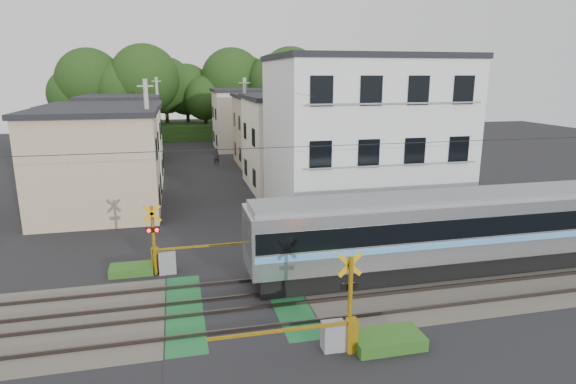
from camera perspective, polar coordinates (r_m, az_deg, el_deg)
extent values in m
plane|color=black|center=(18.25, -6.02, -13.17)|extent=(120.00, 120.00, 0.00)
cube|color=#47423A|center=(18.25, -6.02, -13.16)|extent=(120.00, 6.00, 0.00)
cube|color=black|center=(18.25, -6.02, -13.16)|extent=(5.20, 120.00, 0.00)
cube|color=#145126|center=(18.15, -12.15, -13.56)|extent=(1.30, 6.00, 0.00)
cube|color=#145126|center=(18.54, -0.05, -12.61)|extent=(1.30, 6.00, 0.00)
cube|color=#3F3833|center=(16.56, -5.15, -15.88)|extent=(120.00, 0.08, 0.14)
cube|color=#3F3833|center=(17.78, -5.81, -13.69)|extent=(120.00, 0.08, 0.14)
cube|color=#3F3833|center=(18.67, -6.23, -12.29)|extent=(120.00, 0.08, 0.14)
cube|color=#3F3833|center=(19.93, -6.74, -10.56)|extent=(120.00, 0.08, 0.14)
cube|color=black|center=(21.84, 17.22, -7.90)|extent=(15.75, 2.17, 0.82)
cube|color=black|center=(19.74, 2.40, -10.06)|extent=(2.19, 2.01, 0.55)
cube|color=black|center=(25.19, 28.62, -6.43)|extent=(2.19, 2.01, 0.55)
cube|color=silver|center=(21.32, 17.52, -3.91)|extent=(16.41, 2.55, 2.37)
cube|color=black|center=(21.24, 17.57, -3.18)|extent=(16.14, 2.59, 0.81)
cube|color=#59A0E1|center=(21.42, 17.46, -4.76)|extent=(16.24, 2.58, 0.26)
cube|color=slate|center=(20.98, 17.77, -0.54)|extent=(16.08, 2.09, 0.22)
cube|color=black|center=(18.52, -4.76, -4.81)|extent=(0.10, 2.19, 1.42)
cylinder|color=#E7A70C|center=(15.09, 7.35, -12.92)|extent=(0.14, 0.14, 3.00)
cube|color=#E7A70C|center=(14.67, 7.36, -8.56)|extent=(0.77, 0.05, 0.77)
cube|color=#E7A70C|center=(14.67, 7.36, -8.56)|extent=(0.77, 0.05, 0.77)
cube|color=black|center=(14.95, 7.27, -11.04)|extent=(0.55, 0.05, 0.20)
sphere|color=#FF0C07|center=(14.95, 6.61, -11.02)|extent=(0.16, 0.16, 0.16)
sphere|color=#FF0C07|center=(15.06, 7.77, -10.88)|extent=(0.16, 0.16, 0.16)
cube|color=gray|center=(15.43, 5.41, -16.64)|extent=(0.70, 0.50, 0.90)
cube|color=#E7A70C|center=(15.33, 7.58, -16.49)|extent=(0.30, 0.30, 1.10)
cube|color=#E7A70C|center=(14.54, -1.03, -16.13)|extent=(4.20, 0.08, 0.08)
cylinder|color=#E7A70C|center=(20.92, -15.63, -5.57)|extent=(0.14, 0.14, 3.00)
cube|color=#E7A70C|center=(20.47, -15.85, -2.49)|extent=(0.77, 0.05, 0.77)
cube|color=#E7A70C|center=(20.47, -15.85, -2.49)|extent=(0.77, 0.05, 0.77)
cube|color=black|center=(20.67, -15.72, -4.35)|extent=(0.55, 0.05, 0.20)
sphere|color=#FF0C07|center=(20.62, -16.18, -4.43)|extent=(0.16, 0.16, 0.16)
sphere|color=#FF0C07|center=(20.61, -15.29, -4.38)|extent=(0.16, 0.16, 0.16)
cube|color=gray|center=(21.26, -14.09, -8.18)|extent=(0.70, 0.50, 0.90)
cube|color=#E7A70C|center=(21.48, -15.44, -7.75)|extent=(0.30, 0.30, 1.10)
cube|color=#E7A70C|center=(21.33, -9.44, -6.29)|extent=(4.20, 0.08, 0.08)
cube|color=white|center=(27.95, 8.76, 5.91)|extent=(10.00, 8.00, 9.00)
cube|color=black|center=(27.71, 9.12, 15.47)|extent=(10.20, 8.16, 0.30)
cube|color=black|center=(23.64, 3.78, -2.84)|extent=(1.10, 0.06, 1.40)
cube|color=black|center=(24.45, 9.28, -2.44)|extent=(1.10, 0.06, 1.40)
cube|color=black|center=(25.46, 14.39, -2.04)|extent=(1.10, 0.06, 1.40)
cube|color=black|center=(26.67, 19.07, -1.66)|extent=(1.10, 0.06, 1.40)
cube|color=gray|center=(24.92, 12.09, -3.69)|extent=(9.00, 0.06, 0.08)
cube|color=black|center=(22.96, 3.89, 4.35)|extent=(1.10, 0.06, 1.40)
cube|color=black|center=(23.79, 9.56, 4.52)|extent=(1.10, 0.06, 1.40)
cube|color=black|center=(24.84, 14.80, 4.64)|extent=(1.10, 0.06, 1.40)
cube|color=black|center=(26.07, 19.58, 4.71)|extent=(1.10, 0.06, 1.40)
cube|color=gray|center=(24.21, 12.44, 3.10)|extent=(9.00, 0.06, 0.08)
cube|color=black|center=(22.67, 4.02, 11.85)|extent=(1.10, 0.06, 1.40)
cube|color=black|center=(23.51, 9.86, 11.75)|extent=(1.10, 0.06, 1.40)
cube|color=black|center=(24.56, 15.24, 11.56)|extent=(1.10, 0.06, 1.40)
cube|color=black|center=(25.81, 20.13, 11.30)|extent=(1.10, 0.06, 1.40)
cube|color=gray|center=(23.85, 12.82, 10.20)|extent=(9.00, 0.06, 0.08)
cube|color=tan|center=(30.97, -21.63, 3.04)|extent=(7.00, 7.00, 6.00)
cube|color=black|center=(30.60, -22.15, 8.84)|extent=(7.35, 7.35, 0.30)
cube|color=black|center=(29.28, -14.97, -0.43)|extent=(0.06, 1.00, 1.20)
cube|color=black|center=(32.69, -14.83, 1.04)|extent=(0.06, 1.00, 1.20)
cube|color=black|center=(28.75, -15.31, 4.99)|extent=(0.06, 1.00, 1.20)
cube|color=black|center=(32.21, -15.13, 5.90)|extent=(0.06, 1.00, 1.20)
cube|color=beige|center=(35.61, 1.02, 5.70)|extent=(7.00, 8.00, 6.50)
cube|color=black|center=(35.30, 1.04, 11.18)|extent=(7.35, 8.40, 0.30)
cube|color=black|center=(33.32, -4.04, 1.70)|extent=(0.06, 1.00, 1.20)
cube|color=black|center=(37.20, -5.04, 2.95)|extent=(0.06, 1.00, 1.20)
cube|color=black|center=(32.85, -4.12, 6.48)|extent=(0.06, 1.00, 1.20)
cube|color=black|center=(36.78, -5.13, 7.24)|extent=(0.06, 1.00, 1.20)
cube|color=beige|center=(39.87, -20.57, 5.19)|extent=(8.00, 7.00, 5.80)
cube|color=black|center=(39.57, -20.94, 9.55)|extent=(8.40, 7.35, 0.30)
cube|color=black|center=(38.08, -14.66, 2.81)|extent=(0.06, 1.00, 1.20)
cube|color=black|center=(41.52, -14.57, 3.70)|extent=(0.06, 1.00, 1.20)
cube|color=black|center=(37.67, -14.92, 6.99)|extent=(0.06, 1.00, 1.20)
cube|color=black|center=(41.15, -14.81, 7.53)|extent=(0.06, 1.00, 1.20)
cube|color=tan|center=(45.39, -1.62, 7.25)|extent=(7.00, 7.00, 6.20)
cube|color=black|center=(45.14, -1.65, 11.36)|extent=(7.35, 7.35, 0.30)
cube|color=black|center=(43.35, -5.72, 4.48)|extent=(0.06, 1.00, 1.20)
cube|color=black|center=(46.78, -6.30, 5.15)|extent=(0.06, 1.00, 1.20)
cube|color=black|center=(42.99, -5.81, 8.16)|extent=(0.06, 1.00, 1.20)
cube|color=black|center=(46.45, -6.39, 8.56)|extent=(0.06, 1.00, 1.20)
cube|color=beige|center=(49.70, -18.98, 6.97)|extent=(7.00, 8.00, 6.00)
cube|color=black|center=(49.46, -19.27, 10.59)|extent=(7.35, 8.40, 0.30)
cube|color=black|center=(47.70, -14.81, 4.94)|extent=(0.06, 1.00, 1.20)
cube|color=black|center=(51.66, -14.72, 5.59)|extent=(0.06, 1.00, 1.20)
cube|color=black|center=(47.38, -15.02, 8.29)|extent=(0.06, 1.00, 1.20)
cube|color=black|center=(51.36, -14.91, 8.68)|extent=(0.06, 1.00, 1.20)
cube|color=beige|center=(55.05, -4.47, 8.47)|extent=(8.00, 7.00, 6.40)
cube|color=black|center=(54.85, -4.54, 11.96)|extent=(8.40, 7.35, 0.30)
cube|color=black|center=(53.06, -8.46, 6.10)|extent=(0.06, 1.00, 1.20)
cube|color=black|center=(56.52, -8.78, 6.55)|extent=(0.06, 1.00, 1.20)
cube|color=black|center=(52.77, -8.57, 9.11)|extent=(0.06, 1.00, 1.20)
cube|color=black|center=(56.25, -8.88, 9.38)|extent=(0.06, 1.00, 1.20)
cube|color=#1F3A13|center=(66.60, -11.63, 7.24)|extent=(40.00, 10.00, 2.00)
cylinder|color=#332114|center=(65.89, -23.72, 7.41)|extent=(0.50, 0.50, 4.52)
sphere|color=#1F3A13|center=(65.66, -24.02, 10.53)|extent=(6.32, 6.32, 6.32)
cylinder|color=#332114|center=(65.16, -22.10, 8.03)|extent=(0.50, 0.50, 5.71)
sphere|color=#1F3A13|center=(64.94, -22.47, 12.03)|extent=(8.00, 8.00, 8.00)
cylinder|color=#332114|center=(63.37, -18.56, 7.86)|extent=(0.50, 0.50, 4.99)
sphere|color=#1F3A13|center=(63.14, -18.84, 11.46)|extent=(6.99, 6.99, 6.99)
cylinder|color=#332114|center=(63.02, -16.33, 8.43)|extent=(0.50, 0.50, 5.96)
sphere|color=#1F3A13|center=(62.80, -16.63, 12.76)|extent=(8.34, 8.34, 8.34)
cylinder|color=#332114|center=(66.82, -14.13, 8.54)|extent=(0.50, 0.50, 5.27)
sphere|color=#1F3A13|center=(66.60, -14.34, 12.15)|extent=(7.37, 7.37, 7.37)
cylinder|color=#332114|center=(67.06, -11.76, 8.50)|extent=(0.50, 0.50, 4.83)
sphere|color=#1F3A13|center=(66.83, -11.93, 11.80)|extent=(6.77, 6.77, 6.77)
cylinder|color=#332114|center=(64.68, -9.70, 8.06)|extent=(0.50, 0.50, 4.05)
sphere|color=#1F3A13|center=(64.45, -9.81, 10.92)|extent=(5.67, 5.67, 5.67)
cylinder|color=#332114|center=(65.79, -6.51, 9.04)|extent=(0.50, 0.50, 5.85)
sphere|color=#1F3A13|center=(65.58, -6.63, 13.12)|extent=(8.19, 8.19, 8.19)
cylinder|color=#332114|center=(67.17, -4.99, 8.97)|extent=(0.50, 0.50, 5.37)
sphere|color=#1F3A13|center=(66.95, -5.06, 12.63)|extent=(7.51, 7.51, 7.51)
cylinder|color=#332114|center=(63.64, -1.26, 8.80)|extent=(0.50, 0.50, 5.47)
sphere|color=#1F3A13|center=(63.41, -1.28, 12.75)|extent=(7.66, 7.66, 7.66)
cylinder|color=#332114|center=(66.15, 0.29, 9.19)|extent=(0.50, 0.50, 5.94)
sphere|color=#1F3A13|center=(65.95, 0.29, 13.31)|extent=(8.31, 8.31, 8.31)
cube|color=black|center=(19.27, 11.13, 5.62)|extent=(60.00, 0.02, 0.02)
cylinder|color=#A5A5A0|center=(29.52, -16.09, 4.96)|extent=(0.26, 0.26, 8.00)
cube|color=#A5A5A0|center=(29.22, -16.57, 11.95)|extent=(0.90, 0.08, 0.08)
cylinder|color=#A5A5A0|center=(38.80, -5.07, 7.43)|extent=(0.26, 0.26, 8.00)
cube|color=#A5A5A0|center=(38.57, -5.19, 12.75)|extent=(0.90, 0.08, 0.08)
cylinder|color=#A5A5A0|center=(50.38, -15.08, 8.47)|extent=(0.26, 0.26, 8.00)
cube|color=#A5A5A0|center=(50.20, -15.34, 12.56)|extent=(0.90, 0.08, 0.08)
cube|color=black|center=(39.71, -15.78, 12.05)|extent=(0.02, 42.00, 0.02)
cube|color=black|center=(40.06, -5.49, 12.50)|extent=(0.02, 42.00, 0.02)
imported|color=#302E39|center=(45.43, -8.52, 4.19)|extent=(0.64, 0.48, 1.61)
cube|color=#2D5E1E|center=(15.97, 11.68, -16.80)|extent=(2.20, 1.20, 0.40)
cube|color=#2D5E1E|center=(21.74, -18.03, -8.73)|extent=(1.80, 1.00, 0.36)
cube|color=#2D5E1E|center=(21.98, 4.95, -7.90)|extent=(1.50, 0.90, 0.30)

